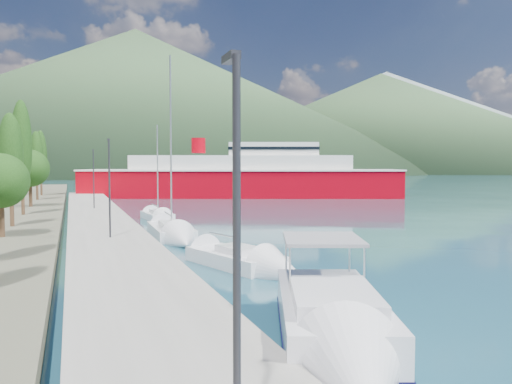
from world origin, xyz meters
name	(u,v)px	position (x,y,z in m)	size (l,w,h in m)	color
ground	(116,185)	(0.00, 120.00, 0.00)	(1400.00, 1400.00, 0.00)	#1D4C5C
quay	(101,225)	(-9.00, 26.00, 0.40)	(5.00, 88.00, 0.80)	gray
hills_far	(193,109)	(138.59, 618.73, 77.39)	(1480.00, 900.00, 180.00)	gray
hills_near	(214,110)	(98.04, 372.50, 49.18)	(1010.00, 520.00, 115.00)	#33502F
tree_row	(21,160)	(-15.35, 32.65, 5.70)	(4.08, 63.99, 10.48)	#47301E
lamp_posts	(111,185)	(-9.00, 14.62, 4.08)	(0.15, 47.51, 6.06)	#2D2D33
motor_cruiser	(338,343)	(-4.76, -4.92, 0.60)	(6.29, 10.30, 3.67)	black
sailboat_near	(258,266)	(-2.68, 6.47, 0.32)	(4.80, 8.51, 11.73)	silver
sailboat_mid	(176,236)	(-4.46, 17.80, 0.33)	(2.78, 9.82, 14.05)	silver
sailboat_far	(162,218)	(-3.24, 30.69, 0.28)	(2.82, 6.93, 9.93)	silver
ferry	(243,178)	(15.46, 61.76, 3.11)	(51.94, 28.36, 10.21)	#A3000D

